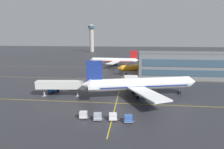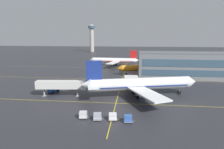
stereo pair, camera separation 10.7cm
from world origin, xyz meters
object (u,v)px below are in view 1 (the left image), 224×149
airliner_second_row (147,68)px  control_tower (92,36)px  airliner_third_row (114,61)px  baggage_cart_row_middle (113,117)px  jet_bridge (67,85)px  baggage_cart_row_second (98,116)px  baggage_cart_row_fourth (128,119)px  baggage_cart_row_leftmost (83,115)px  service_truck_red_van (54,89)px  airliner_front_gate (140,84)px

airliner_second_row → control_tower: bearing=113.6°
airliner_second_row → airliner_third_row: size_ratio=0.95×
baggage_cart_row_middle → jet_bridge: bearing=134.6°
baggage_cart_row_second → control_tower: size_ratio=0.08×
airliner_third_row → jet_bridge: airliner_third_row is taller
baggage_cart_row_fourth → jet_bridge: size_ratio=0.15×
airliner_third_row → control_tower: bearing=109.5°
airliner_third_row → baggage_cart_row_second: (4.61, -87.51, -2.65)m
baggage_cart_row_leftmost → service_truck_red_van: bearing=128.2°
airliner_front_gate → jet_bridge: bearing=-174.1°
baggage_cart_row_second → baggage_cart_row_fourth: same height
service_truck_red_van → jet_bridge: 8.30m
baggage_cart_row_leftmost → control_tower: control_tower is taller
service_truck_red_van → baggage_cart_row_second: bearing=-46.9°
airliner_second_row → baggage_cart_row_second: size_ratio=11.50×
control_tower → airliner_third_row: bearing=-70.5°
service_truck_red_van → baggage_cart_row_fourth: service_truck_red_van is taller
airliner_third_row → baggage_cart_row_leftmost: (0.82, -86.89, -2.65)m
baggage_cart_row_leftmost → jet_bridge: jet_bridge is taller
airliner_third_row → jet_bridge: bearing=-97.6°
airliner_second_row → airliner_third_row: bearing=127.8°
service_truck_red_van → baggage_cart_row_second: 30.17m
baggage_cart_row_leftmost → baggage_cart_row_middle: bearing=-2.2°
airliner_front_gate → control_tower: bearing=107.2°
baggage_cart_row_leftmost → baggage_cart_row_second: bearing=-9.3°
baggage_cart_row_leftmost → airliner_front_gate: bearing=53.7°
baggage_cart_row_fourth → service_truck_red_van: bearing=141.5°
baggage_cart_row_fourth → airliner_third_row: bearing=97.9°
service_truck_red_van → baggage_cart_row_fourth: (28.20, -22.44, -0.17)m
baggage_cart_row_second → jet_bridge: bearing=127.3°
jet_bridge → baggage_cart_row_fourth: bearing=-41.0°
service_truck_red_van → baggage_cart_row_fourth: 36.04m
baggage_cart_row_fourth → control_tower: control_tower is taller
baggage_cart_row_leftmost → baggage_cart_row_fourth: (11.37, -1.04, 0.00)m
airliner_second_row → service_truck_red_van: 53.42m
airliner_front_gate → jet_bridge: (-24.84, -2.58, -0.30)m
airliner_third_row → jet_bridge: 69.94m
airliner_third_row → control_tower: size_ratio=1.02×
airliner_second_row → control_tower: size_ratio=0.96×
baggage_cart_row_middle → baggage_cart_row_fourth: (3.79, -0.75, 0.00)m
airliner_front_gate → baggage_cart_row_fourth: bearing=-99.2°
service_truck_red_van → baggage_cart_row_fourth: bearing=-38.5°
jet_bridge → control_tower: bearing=99.5°
baggage_cart_row_fourth → jet_bridge: 28.54m
airliner_third_row → baggage_cart_row_leftmost: bearing=-89.5°
airliner_second_row → baggage_cart_row_second: bearing=-105.0°
airliner_front_gate → baggage_cart_row_leftmost: airliner_front_gate is taller
baggage_cart_row_middle → service_truck_red_van: bearing=138.4°
airliner_second_row → airliner_front_gate: bearing=-97.5°
airliner_third_row → control_tower: (-39.24, 110.81, 16.19)m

